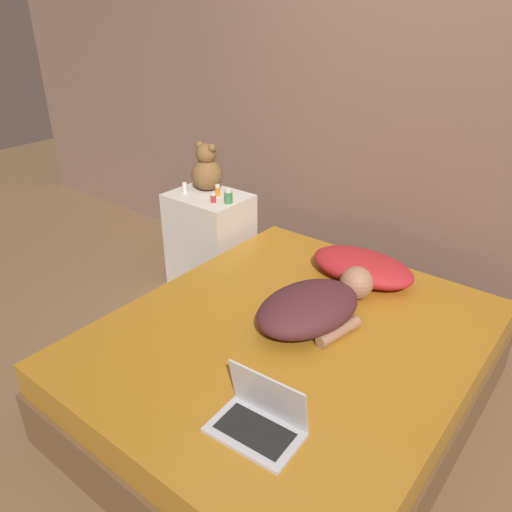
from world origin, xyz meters
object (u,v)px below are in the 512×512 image
Objects in this scene: pillow at (362,267)px; bottle_orange at (218,190)px; person_lying at (315,305)px; teddy_bear at (207,170)px; bottle_red at (213,198)px; bottle_white at (185,188)px; bottle_green at (228,196)px; laptop at (260,418)px.

bottle_orange is (-1.11, 0.01, 0.21)m from pillow.
teddy_bear is (-1.27, 0.59, 0.30)m from person_lying.
person_lying is at bearing -21.94° from bottle_red.
bottle_red is 0.79× the size of bottle_orange.
bottle_white is at bearing -157.76° from bottle_orange.
bottle_green reaches higher than bottle_red.
bottle_orange reaches higher than bottle_red.
laptop is 1.05× the size of teddy_bear.
pillow is 8.44× the size of bottle_white.
pillow is 1.73× the size of laptop.
bottle_green is at bearing -20.14° from teddy_bear.
pillow is 1.35m from bottle_white.
bottle_green reaches higher than bottle_orange.
person_lying is 12.26× the size of bottle_red.
person_lying is 1.11m from bottle_green.
bottle_white is 0.24m from bottle_orange.
laptop is 4.41× the size of bottle_orange.
bottle_green is at bearing -20.77° from bottle_orange.
teddy_bear is at bearing 177.35° from pillow.
person_lying is at bearing -88.04° from pillow.
bottle_green is (0.29, -0.11, -0.10)m from teddy_bear.
teddy_bear is at bearing 159.86° from bottle_green.
bottle_orange reaches higher than bottle_white.
person_lying is 1.43m from teddy_bear.
laptop is 1.75m from bottle_red.
teddy_bear is (-1.49, 1.31, 0.33)m from laptop.
bottle_white is at bearing -174.43° from bottle_green.
teddy_bear is (-1.25, 0.06, 0.31)m from pillow.
pillow is 0.99m from bottle_green.
person_lying is 2.20× the size of laptop.
laptop reaches higher than person_lying.
pillow is 0.53m from person_lying.
teddy_bear reaches higher than bottle_red.
pillow is 1.29m from teddy_bear.
bottle_white is at bearing 140.03° from laptop.
pillow is at bearing 2.81° from bottle_green.
bottle_green is at bearing 131.66° from laptop.
bottle_orange is (-0.06, 0.11, 0.01)m from bottle_red.
teddy_bear is at bearing 135.39° from laptop.
bottle_orange is at bearing 22.24° from bottle_white.
laptop is at bearing -41.41° from teddy_bear.
bottle_white reaches higher than bottle_red.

